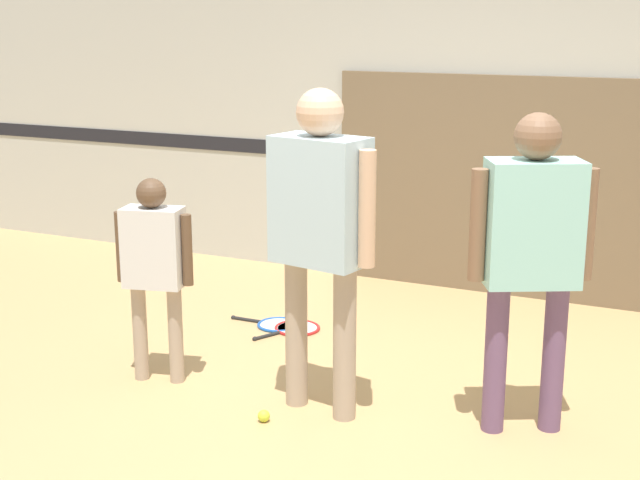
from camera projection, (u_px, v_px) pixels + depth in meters
ground_plane at (368, 407)px, 4.94m from camera, size 16.00×16.00×0.00m
wall_back at (491, 86)px, 6.69m from camera, size 16.00×0.07×3.20m
wall_panel at (504, 187)px, 6.76m from camera, size 2.68×0.05×1.68m
person_instructor at (320, 218)px, 4.64m from camera, size 0.66×0.36×1.76m
person_student_left at (154, 258)px, 5.13m from camera, size 0.45×0.26×1.22m
person_student_right at (532, 240)px, 4.43m from camera, size 0.57×0.44×1.66m
racket_spare_on_floor at (276, 324)px, 6.24m from camera, size 0.53×0.30×0.03m
racket_second_spare at (295, 328)px, 6.15m from camera, size 0.43×0.55×0.03m
tennis_ball_near_instructor at (264, 416)px, 4.76m from camera, size 0.07×0.07×0.07m
tennis_ball_by_spare_racket at (300, 323)px, 6.20m from camera, size 0.07×0.07×0.07m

